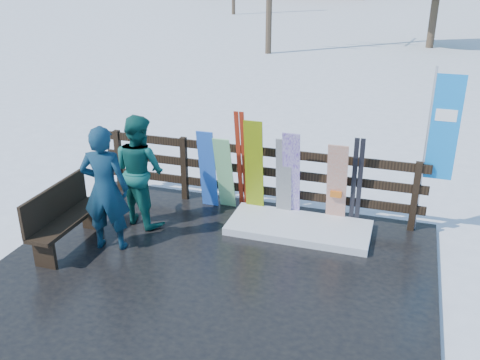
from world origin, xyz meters
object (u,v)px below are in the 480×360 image
(person_front, at_px, (105,189))
(snowboard_5, at_px, (337,185))
(snowboard_2, at_px, (254,168))
(bench, at_px, (63,215))
(snowboard_1, at_px, (225,174))
(snowboard_3, at_px, (291,176))
(snowboard_0, at_px, (208,170))
(snowboard_4, at_px, (284,179))
(person_back, at_px, (140,170))
(rental_flag, at_px, (440,134))

(person_front, bearing_deg, snowboard_5, -163.26)
(snowboard_2, bearing_deg, bench, -141.05)
(snowboard_1, xyz_separation_m, person_front, (-1.22, -1.72, 0.28))
(snowboard_3, bearing_deg, snowboard_0, 180.00)
(snowboard_2, distance_m, snowboard_5, 1.37)
(snowboard_3, xyz_separation_m, person_front, (-2.36, -1.72, 0.18))
(snowboard_4, distance_m, person_back, 2.32)
(bench, height_order, snowboard_4, snowboard_4)
(person_front, bearing_deg, snowboard_4, -154.77)
(snowboard_2, height_order, person_front, person_front)
(snowboard_5, bearing_deg, snowboard_0, 180.00)
(snowboard_5, bearing_deg, snowboard_4, 180.00)
(snowboard_5, relative_size, person_front, 0.76)
(snowboard_4, relative_size, rental_flag, 0.54)
(snowboard_2, xyz_separation_m, rental_flag, (2.78, 0.27, 0.77))
(rental_flag, xyz_separation_m, person_back, (-4.43, -1.10, -0.70))
(snowboard_0, height_order, snowboard_3, snowboard_3)
(bench, distance_m, snowboard_0, 2.47)
(snowboard_3, relative_size, rental_flag, 0.59)
(snowboard_2, xyz_separation_m, person_front, (-1.73, -1.72, 0.12))
(bench, relative_size, snowboard_3, 0.97)
(snowboard_3, bearing_deg, rental_flag, 7.15)
(snowboard_4, height_order, person_front, person_front)
(snowboard_2, height_order, rental_flag, rental_flag)
(snowboard_5, bearing_deg, snowboard_1, 180.00)
(snowboard_3, distance_m, rental_flag, 2.33)
(snowboard_4, bearing_deg, snowboard_5, -0.00)
(bench, height_order, person_front, person_front)
(snowboard_3, bearing_deg, snowboard_5, -0.00)
(snowboard_0, bearing_deg, snowboard_4, -0.00)
(snowboard_0, relative_size, person_front, 0.75)
(snowboard_0, distance_m, snowboard_4, 1.32)
(snowboard_2, bearing_deg, snowboard_3, 0.00)
(rental_flag, bearing_deg, snowboard_5, -169.22)
(snowboard_0, relative_size, person_back, 0.79)
(snowboard_0, relative_size, rental_flag, 0.55)
(bench, relative_size, snowboard_1, 1.09)
(snowboard_3, bearing_deg, snowboard_2, -180.00)
(snowboard_1, bearing_deg, rental_flag, 4.69)
(snowboard_2, distance_m, person_front, 2.45)
(bench, relative_size, snowboard_2, 0.90)
(snowboard_1, bearing_deg, snowboard_2, -0.00)
(rental_flag, bearing_deg, person_back, -166.10)
(person_front, bearing_deg, bench, 4.32)
(bench, distance_m, person_back, 1.36)
(snowboard_4, height_order, rental_flag, rental_flag)
(snowboard_2, bearing_deg, snowboard_4, 0.00)
(person_back, bearing_deg, snowboard_4, -137.86)
(snowboard_3, relative_size, person_back, 0.85)
(person_back, bearing_deg, snowboard_3, -138.89)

